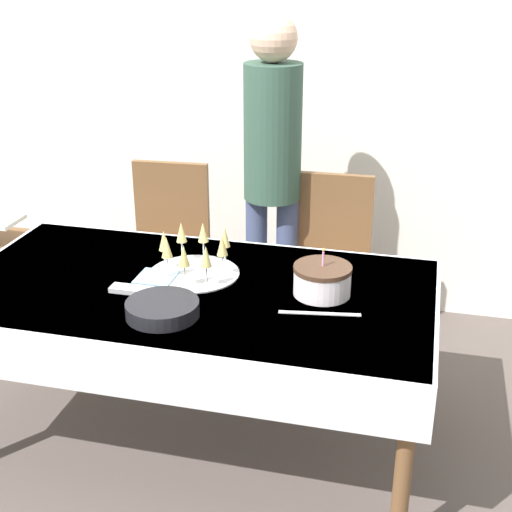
{
  "coord_description": "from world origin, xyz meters",
  "views": [
    {
      "loc": [
        0.86,
        -2.4,
        1.96
      ],
      "look_at": [
        0.24,
        0.08,
        0.86
      ],
      "focal_mm": 50.0,
      "sensor_mm": 36.0,
      "label": 1
    }
  ],
  "objects_px": {
    "person_standing": "(272,157)",
    "dining_chair_far_right": "(328,264)",
    "plate_stack_main": "(162,309)",
    "champagne_tray": "(194,255)",
    "high_chair": "(2,253)",
    "birthday_cake": "(322,280)",
    "dining_chair_far_left": "(167,248)"
  },
  "relations": [
    {
      "from": "high_chair",
      "to": "person_standing",
      "type": "bearing_deg",
      "value": 10.06
    },
    {
      "from": "birthday_cake",
      "to": "person_standing",
      "type": "distance_m",
      "value": 0.95
    },
    {
      "from": "birthday_cake",
      "to": "person_standing",
      "type": "bearing_deg",
      "value": 114.94
    },
    {
      "from": "dining_chair_far_right",
      "to": "high_chair",
      "type": "bearing_deg",
      "value": -173.87
    },
    {
      "from": "birthday_cake",
      "to": "champagne_tray",
      "type": "relative_size",
      "value": 0.6
    },
    {
      "from": "plate_stack_main",
      "to": "high_chair",
      "type": "height_order",
      "value": "plate_stack_main"
    },
    {
      "from": "birthday_cake",
      "to": "plate_stack_main",
      "type": "distance_m",
      "value": 0.62
    },
    {
      "from": "champagne_tray",
      "to": "person_standing",
      "type": "bearing_deg",
      "value": 79.36
    },
    {
      "from": "dining_chair_far_right",
      "to": "plate_stack_main",
      "type": "xyz_separation_m",
      "value": [
        -0.44,
        -1.08,
        0.24
      ]
    },
    {
      "from": "person_standing",
      "to": "champagne_tray",
      "type": "bearing_deg",
      "value": -100.64
    },
    {
      "from": "champagne_tray",
      "to": "high_chair",
      "type": "distance_m",
      "value": 1.41
    },
    {
      "from": "birthday_cake",
      "to": "high_chair",
      "type": "height_order",
      "value": "birthday_cake"
    },
    {
      "from": "person_standing",
      "to": "dining_chair_far_right",
      "type": "bearing_deg",
      "value": -12.41
    },
    {
      "from": "champagne_tray",
      "to": "high_chair",
      "type": "bearing_deg",
      "value": 157.26
    },
    {
      "from": "birthday_cake",
      "to": "person_standing",
      "type": "height_order",
      "value": "person_standing"
    },
    {
      "from": "champagne_tray",
      "to": "birthday_cake",
      "type": "bearing_deg",
      "value": -5.99
    },
    {
      "from": "dining_chair_far_left",
      "to": "dining_chair_far_right",
      "type": "xyz_separation_m",
      "value": [
        0.84,
        0.0,
        0.0
      ]
    },
    {
      "from": "birthday_cake",
      "to": "high_chair",
      "type": "relative_size",
      "value": 0.32
    },
    {
      "from": "dining_chair_far_left",
      "to": "champagne_tray",
      "type": "xyz_separation_m",
      "value": [
        0.4,
        -0.71,
        0.3
      ]
    },
    {
      "from": "birthday_cake",
      "to": "plate_stack_main",
      "type": "xyz_separation_m",
      "value": [
        -0.53,
        -0.32,
        -0.03
      ]
    },
    {
      "from": "dining_chair_far_right",
      "to": "high_chair",
      "type": "distance_m",
      "value": 1.72
    },
    {
      "from": "high_chair",
      "to": "dining_chair_far_right",
      "type": "bearing_deg",
      "value": 6.13
    },
    {
      "from": "plate_stack_main",
      "to": "champagne_tray",
      "type": "bearing_deg",
      "value": 90.46
    },
    {
      "from": "dining_chair_far_right",
      "to": "plate_stack_main",
      "type": "bearing_deg",
      "value": -112.28
    },
    {
      "from": "dining_chair_far_right",
      "to": "person_standing",
      "type": "height_order",
      "value": "person_standing"
    },
    {
      "from": "dining_chair_far_left",
      "to": "plate_stack_main",
      "type": "relative_size",
      "value": 3.58
    },
    {
      "from": "plate_stack_main",
      "to": "person_standing",
      "type": "xyz_separation_m",
      "value": [
        0.14,
        1.15,
        0.27
      ]
    },
    {
      "from": "birthday_cake",
      "to": "plate_stack_main",
      "type": "bearing_deg",
      "value": -149.31
    },
    {
      "from": "dining_chair_far_right",
      "to": "birthday_cake",
      "type": "height_order",
      "value": "dining_chair_far_right"
    },
    {
      "from": "dining_chair_far_left",
      "to": "high_chair",
      "type": "bearing_deg",
      "value": -168.02
    },
    {
      "from": "birthday_cake",
      "to": "high_chair",
      "type": "xyz_separation_m",
      "value": [
        -1.8,
        0.58,
        -0.32
      ]
    },
    {
      "from": "high_chair",
      "to": "plate_stack_main",
      "type": "bearing_deg",
      "value": -35.44
    }
  ]
}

